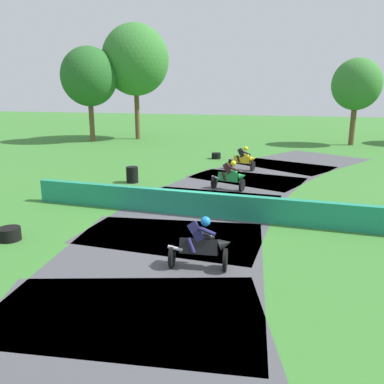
% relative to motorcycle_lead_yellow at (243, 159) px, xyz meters
% --- Properties ---
extents(ground_plane, '(120.00, 120.00, 0.00)m').
position_rel_motorcycle_lead_yellow_xyz_m(ground_plane, '(-0.65, -9.18, -0.64)').
color(ground_plane, '#38752D').
extents(track_asphalt, '(11.60, 35.95, 0.01)m').
position_rel_motorcycle_lead_yellow_xyz_m(track_asphalt, '(0.86, -9.26, -0.64)').
color(track_asphalt, '#47474C').
rests_on(track_asphalt, ground).
extents(safety_barrier, '(23.28, 1.49, 0.90)m').
position_rel_motorcycle_lead_yellow_xyz_m(safety_barrier, '(4.46, -9.44, -0.19)').
color(safety_barrier, '#1E8466').
rests_on(safety_barrier, ground).
extents(motorcycle_lead_yellow, '(1.72, 1.10, 1.43)m').
position_rel_motorcycle_lead_yellow_xyz_m(motorcycle_lead_yellow, '(0.00, 0.00, 0.00)').
color(motorcycle_lead_yellow, black).
rests_on(motorcycle_lead_yellow, ground).
extents(motorcycle_chase_green, '(1.72, 1.06, 1.43)m').
position_rel_motorcycle_lead_yellow_xyz_m(motorcycle_chase_green, '(0.07, -4.91, -0.00)').
color(motorcycle_chase_green, black).
rests_on(motorcycle_chase_green, ground).
extents(motorcycle_trailing_black, '(1.68, 0.93, 1.42)m').
position_rel_motorcycle_lead_yellow_xyz_m(motorcycle_trailing_black, '(0.77, -13.45, -0.01)').
color(motorcycle_trailing_black, black).
rests_on(motorcycle_trailing_black, ground).
extents(tire_stack_near, '(0.61, 0.61, 0.40)m').
position_rel_motorcycle_lead_yellow_xyz_m(tire_stack_near, '(-2.29, 3.32, -0.44)').
color(tire_stack_near, black).
rests_on(tire_stack_near, ground).
extents(tire_stack_mid_a, '(0.59, 0.59, 0.80)m').
position_rel_motorcycle_lead_yellow_xyz_m(tire_stack_mid_a, '(-4.92, -4.77, -0.24)').
color(tire_stack_mid_a, black).
rests_on(tire_stack_mid_a, ground).
extents(tire_stack_mid_b, '(0.69, 0.69, 0.40)m').
position_rel_motorcycle_lead_yellow_xyz_m(tire_stack_mid_b, '(-5.43, -13.13, -0.44)').
color(tire_stack_mid_b, black).
rests_on(tire_stack_mid_b, ground).
extents(tree_far_left, '(3.96, 3.96, 7.03)m').
position_rel_motorcycle_lead_yellow_xyz_m(tree_far_left, '(7.28, 13.05, 4.28)').
color(tree_far_left, brown).
rests_on(tree_far_left, ground).
extents(tree_far_right, '(4.82, 4.82, 8.15)m').
position_rel_motorcycle_lead_yellow_xyz_m(tree_far_right, '(-14.88, 9.54, 4.96)').
color(tree_far_right, brown).
rests_on(tree_far_right, ground).
extents(tree_mid_rise, '(6.03, 6.03, 10.29)m').
position_rel_motorcycle_lead_yellow_xyz_m(tree_mid_rise, '(-11.71, 12.40, 6.47)').
color(tree_mid_rise, brown).
rests_on(tree_mid_rise, ground).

